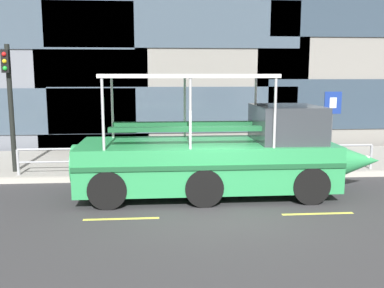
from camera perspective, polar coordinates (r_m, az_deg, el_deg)
name	(u,v)px	position (r m, az deg, el deg)	size (l,w,h in m)	color
ground_plane	(218,209)	(11.04, 3.50, -8.65)	(120.00, 120.00, 0.00)	#333335
sidewalk	(198,161)	(16.41, 0.78, -2.34)	(32.00, 4.80, 0.18)	#99968E
curb_edge	(205,177)	(13.99, 1.73, -4.39)	(32.00, 0.18, 0.18)	#B2ADA3
lane_centreline	(221,216)	(10.50, 3.93, -9.59)	(25.80, 0.12, 0.01)	#DBD64C
curb_guardrail	(200,155)	(14.16, 1.10, -1.42)	(11.88, 0.09, 0.87)	#9EA0A8
traffic_light_pole	(10,96)	(15.16, -23.17, 5.93)	(0.24, 0.46, 4.17)	black
parking_sign	(332,116)	(15.58, 18.17, 3.56)	(0.60, 0.12, 2.63)	#4C4F54
duck_tour_boat	(223,156)	(12.17, 4.20, -1.60)	(8.83, 2.61, 3.41)	#2D9351
pedestrian_near_bow	(304,138)	(15.61, 14.73, 0.73)	(0.33, 0.37, 1.62)	black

